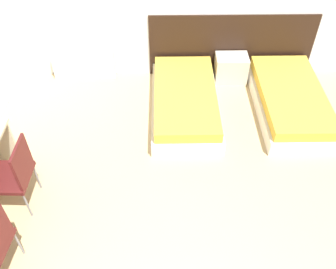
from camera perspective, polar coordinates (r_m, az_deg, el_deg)
headboard_panel at (r=6.22m, az=9.63°, el=13.22°), size 2.62×0.03×1.05m
bed_near_window at (r=5.54m, az=2.60°, el=5.05°), size 0.97×1.88×0.37m
bed_near_door at (r=5.84m, az=18.08°, el=4.96°), size 0.97×1.88×0.37m
nightstand at (r=6.21m, az=9.56°, el=9.89°), size 0.51×0.35×0.45m
radiator at (r=6.34m, az=-12.70°, el=10.39°), size 1.00×0.12×0.49m
chair_near_laptop at (r=4.47m, az=-22.44°, el=-5.47°), size 0.48×0.48×0.94m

